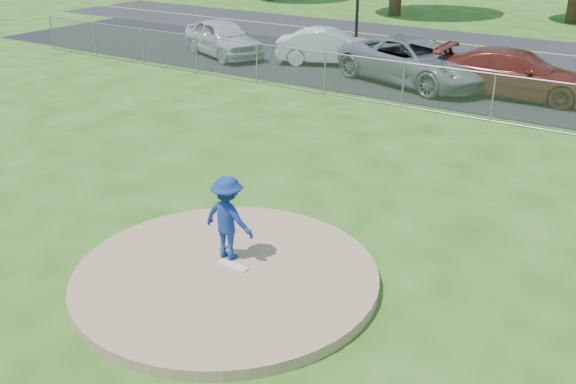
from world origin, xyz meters
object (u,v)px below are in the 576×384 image
at_px(parked_car_white, 330,47).
at_px(parked_car_gray, 415,61).
at_px(pitcher, 228,218).
at_px(parked_car_silver, 223,38).
at_px(traffic_cone, 362,66).
at_px(parked_car_darkred, 516,74).

xyz_separation_m(parked_car_white, parked_car_gray, (4.40, -1.19, 0.11)).
relative_size(pitcher, parked_car_silver, 0.33).
bearing_deg(traffic_cone, parked_car_white, 153.32).
height_order(pitcher, traffic_cone, pitcher).
distance_m(pitcher, parked_car_silver, 18.95).
bearing_deg(parked_car_white, pitcher, -179.95).
height_order(pitcher, parked_car_white, pitcher).
xyz_separation_m(pitcher, traffic_cone, (-4.94, 14.88, -0.60)).
bearing_deg(pitcher, traffic_cone, -71.64).
relative_size(pitcher, parked_car_white, 0.35).
distance_m(pitcher, traffic_cone, 15.69).
relative_size(traffic_cone, parked_car_white, 0.17).
distance_m(traffic_cone, parked_car_white, 2.40).
xyz_separation_m(traffic_cone, parked_car_silver, (-6.97, -0.15, 0.44)).
bearing_deg(parked_car_silver, parked_car_darkred, -65.96).
relative_size(pitcher, parked_car_gray, 0.26).
bearing_deg(pitcher, parked_car_silver, -51.05).
relative_size(traffic_cone, parked_car_darkred, 0.14).
bearing_deg(parked_car_gray, traffic_cone, 104.56).
height_order(parked_car_white, parked_car_gray, parked_car_gray).
bearing_deg(parked_car_darkred, parked_car_silver, 89.07).
distance_m(parked_car_silver, parked_car_darkred, 12.95).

